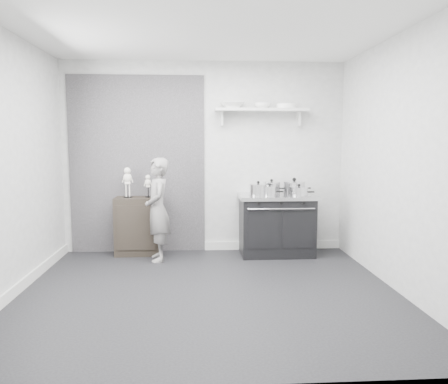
# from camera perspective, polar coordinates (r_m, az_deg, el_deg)

# --- Properties ---
(ground) EXTENTS (4.00, 4.00, 0.00)m
(ground) POSITION_cam_1_polar(r_m,az_deg,el_deg) (4.74, -2.09, -12.87)
(ground) COLOR black
(ground) RESTS_ON ground
(room_shell) EXTENTS (4.02, 3.62, 2.71)m
(room_shell) POSITION_cam_1_polar(r_m,az_deg,el_deg) (4.61, -3.34, 7.33)
(room_shell) COLOR #A5A5A3
(room_shell) RESTS_ON ground
(wall_shelf) EXTENTS (1.30, 0.26, 0.24)m
(wall_shelf) POSITION_cam_1_polar(r_m,az_deg,el_deg) (6.22, 4.91, 10.55)
(wall_shelf) COLOR silver
(wall_shelf) RESTS_ON room_shell
(stove) EXTENTS (1.05, 0.66, 0.85)m
(stove) POSITION_cam_1_polar(r_m,az_deg,el_deg) (6.15, 6.88, -4.23)
(stove) COLOR black
(stove) RESTS_ON ground
(side_cabinet) EXTENTS (0.62, 0.36, 0.81)m
(side_cabinet) POSITION_cam_1_polar(r_m,az_deg,el_deg) (6.24, -11.15, -4.36)
(side_cabinet) COLOR black
(side_cabinet) RESTS_ON ground
(child) EXTENTS (0.41, 0.55, 1.37)m
(child) POSITION_cam_1_polar(r_m,az_deg,el_deg) (5.83, -8.65, -2.29)
(child) COLOR gray
(child) RESTS_ON ground
(pot_front_left) EXTENTS (0.33, 0.24, 0.21)m
(pot_front_left) POSITION_cam_1_polar(r_m,az_deg,el_deg) (5.92, 4.49, 0.28)
(pot_front_left) COLOR silver
(pot_front_left) RESTS_ON stove
(pot_back_left) EXTENTS (0.33, 0.25, 0.21)m
(pot_back_left) POSITION_cam_1_polar(r_m,az_deg,el_deg) (6.17, 6.23, 0.55)
(pot_back_left) COLOR silver
(pot_back_left) RESTS_ON stove
(pot_back_right) EXTENTS (0.39, 0.31, 0.23)m
(pot_back_right) POSITION_cam_1_polar(r_m,az_deg,el_deg) (6.21, 9.14, 0.58)
(pot_back_right) COLOR silver
(pot_back_right) RESTS_ON stove
(pot_front_right) EXTENTS (0.34, 0.25, 0.17)m
(pot_front_right) POSITION_cam_1_polar(r_m,az_deg,el_deg) (5.99, 9.75, 0.09)
(pot_front_right) COLOR silver
(pot_front_right) RESTS_ON stove
(pot_front_center) EXTENTS (0.28, 0.19, 0.17)m
(pot_front_center) POSITION_cam_1_polar(r_m,az_deg,el_deg) (5.90, 6.01, 0.13)
(pot_front_center) COLOR silver
(pot_front_center) RESTS_ON stove
(skeleton_full) EXTENTS (0.13, 0.09, 0.48)m
(skeleton_full) POSITION_cam_1_polar(r_m,az_deg,el_deg) (6.17, -12.48, 1.53)
(skeleton_full) COLOR silver
(skeleton_full) RESTS_ON side_cabinet
(skeleton_torso) EXTENTS (0.10, 0.06, 0.36)m
(skeleton_torso) POSITION_cam_1_polar(r_m,az_deg,el_deg) (6.14, -9.89, 0.98)
(skeleton_torso) COLOR silver
(skeleton_torso) RESTS_ON side_cabinet
(bowl_large) EXTENTS (0.34, 0.34, 0.08)m
(bowl_large) POSITION_cam_1_polar(r_m,az_deg,el_deg) (6.18, 1.12, 11.28)
(bowl_large) COLOR white
(bowl_large) RESTS_ON wall_shelf
(bowl_small) EXTENTS (0.23, 0.23, 0.07)m
(bowl_small) POSITION_cam_1_polar(r_m,az_deg,el_deg) (6.22, 5.05, 11.17)
(bowl_small) COLOR white
(bowl_small) RESTS_ON wall_shelf
(plate_stack) EXTENTS (0.28, 0.28, 0.06)m
(plate_stack) POSITION_cam_1_polar(r_m,az_deg,el_deg) (6.28, 8.13, 11.03)
(plate_stack) COLOR white
(plate_stack) RESTS_ON wall_shelf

